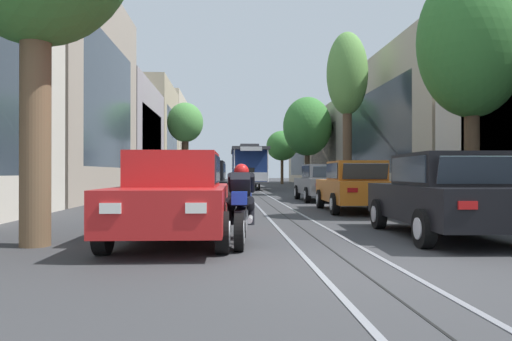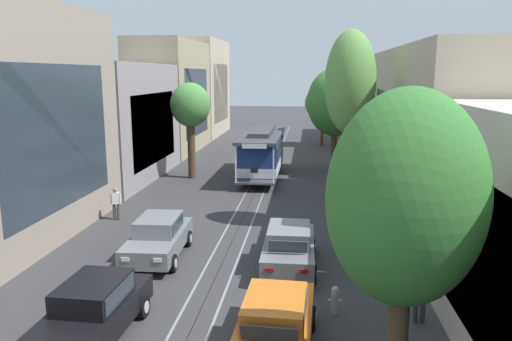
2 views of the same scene
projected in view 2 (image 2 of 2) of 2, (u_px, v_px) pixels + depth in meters
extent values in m
plane|color=#38383A|center=(253.00, 197.00, 27.99)|extent=(160.00, 160.00, 0.00)
cube|color=gray|center=(252.00, 181.00, 32.11)|extent=(0.08, 69.61, 0.01)
cube|color=gray|center=(268.00, 181.00, 31.99)|extent=(0.08, 69.61, 0.01)
cube|color=black|center=(260.00, 181.00, 32.05)|extent=(0.03, 69.61, 0.01)
cube|color=gray|center=(8.00, 124.00, 20.06)|extent=(4.53, 12.02, 9.80)
cube|color=#2D3842|center=(61.00, 137.00, 19.92)|extent=(0.04, 8.63, 5.88)
cube|color=gray|center=(122.00, 122.00, 32.28)|extent=(4.50, 12.02, 7.63)
cube|color=#2D3842|center=(155.00, 128.00, 32.12)|extent=(0.04, 8.63, 4.58)
cube|color=tan|center=(171.00, 97.00, 44.10)|extent=(4.78, 12.02, 9.87)
cube|color=#2D3842|center=(197.00, 102.00, 43.94)|extent=(0.04, 8.63, 5.92)
cube|color=#BCAD93|center=(203.00, 88.00, 55.99)|extent=(4.14, 12.02, 10.73)
cube|color=#2D3842|center=(221.00, 93.00, 55.88)|extent=(0.04, 8.63, 6.44)
cube|color=#BCAD93|center=(436.00, 136.00, 22.79)|extent=(4.18, 15.10, 8.15)
cube|color=#2D3842|center=(390.00, 144.00, 23.08)|extent=(0.04, 10.78, 4.89)
cube|color=gray|center=(395.00, 118.00, 37.82)|extent=(5.68, 15.10, 7.11)
cube|color=#2D3842|center=(358.00, 122.00, 38.19)|extent=(0.04, 10.78, 4.27)
cube|color=#BCAD93|center=(369.00, 109.00, 52.94)|extent=(5.22, 15.10, 6.40)
cube|color=#2D3842|center=(345.00, 112.00, 53.27)|extent=(0.04, 10.78, 3.84)
cube|color=black|center=(92.00, 317.00, 12.85)|extent=(1.92, 4.35, 0.66)
cube|color=black|center=(93.00, 292.00, 12.87)|extent=(1.54, 2.11, 0.60)
cube|color=#2D3842|center=(78.00, 307.00, 12.06)|extent=(1.34, 0.26, 0.47)
cube|color=#2D3842|center=(112.00, 275.00, 14.03)|extent=(1.30, 0.24, 0.45)
cube|color=#2D3842|center=(120.00, 294.00, 12.77)|extent=(0.08, 1.81, 0.47)
cube|color=#2D3842|center=(67.00, 290.00, 12.97)|extent=(0.08, 1.81, 0.47)
cube|color=#B21414|center=(142.00, 281.00, 14.85)|extent=(0.28, 0.05, 0.12)
cube|color=#B21414|center=(108.00, 278.00, 15.00)|extent=(0.28, 0.05, 0.12)
cylinder|color=black|center=(143.00, 307.00, 14.09)|extent=(0.22, 0.65, 0.64)
cylinder|color=silver|center=(147.00, 307.00, 14.08)|extent=(0.03, 0.35, 0.35)
cylinder|color=black|center=(86.00, 303.00, 14.33)|extent=(0.22, 0.65, 0.64)
cylinder|color=silver|center=(82.00, 303.00, 14.34)|extent=(0.03, 0.35, 0.35)
cube|color=slate|center=(158.00, 241.00, 18.63)|extent=(1.97, 4.37, 0.66)
cube|color=slate|center=(159.00, 224.00, 18.66)|extent=(1.56, 2.12, 0.60)
cube|color=#2D3842|center=(153.00, 232.00, 17.84)|extent=(1.34, 0.27, 0.47)
cube|color=#2D3842|center=(166.00, 216.00, 19.82)|extent=(1.30, 0.25, 0.45)
cube|color=#2D3842|center=(178.00, 225.00, 18.61)|extent=(0.10, 1.81, 0.47)
cube|color=#2D3842|center=(140.00, 224.00, 18.71)|extent=(0.10, 1.81, 0.47)
cube|color=white|center=(157.00, 260.00, 16.46)|extent=(0.28, 0.05, 0.14)
cube|color=#B21414|center=(185.00, 222.00, 20.69)|extent=(0.28, 0.05, 0.12)
cube|color=white|center=(125.00, 259.00, 16.54)|extent=(0.28, 0.05, 0.14)
cube|color=#B21414|center=(159.00, 222.00, 20.77)|extent=(0.28, 0.05, 0.12)
cylinder|color=black|center=(173.00, 263.00, 17.34)|extent=(0.22, 0.65, 0.64)
cylinder|color=silver|center=(176.00, 263.00, 17.33)|extent=(0.03, 0.35, 0.35)
cylinder|color=black|center=(125.00, 262.00, 17.45)|extent=(0.22, 0.65, 0.64)
cylinder|color=silver|center=(122.00, 262.00, 17.46)|extent=(0.03, 0.35, 0.35)
cylinder|color=black|center=(188.00, 238.00, 19.94)|extent=(0.22, 0.65, 0.64)
cylinder|color=silver|center=(191.00, 239.00, 19.94)|extent=(0.03, 0.35, 0.35)
cylinder|color=black|center=(146.00, 237.00, 20.06)|extent=(0.22, 0.65, 0.64)
cylinder|color=silver|center=(144.00, 237.00, 20.07)|extent=(0.03, 0.35, 0.35)
cube|color=orange|center=(275.00, 329.00, 12.23)|extent=(1.97, 4.37, 0.66)
cube|color=orange|center=(275.00, 308.00, 11.96)|extent=(1.56, 2.12, 0.60)
cube|color=#2D3842|center=(278.00, 294.00, 12.78)|extent=(1.34, 0.27, 0.47)
cube|color=#2D3842|center=(269.00, 334.00, 10.82)|extent=(1.30, 0.25, 0.45)
cube|color=#2D3842|center=(245.00, 306.00, 12.07)|extent=(0.10, 1.81, 0.47)
cube|color=#2D3842|center=(305.00, 311.00, 11.86)|extent=(0.10, 1.81, 0.47)
cube|color=white|center=(264.00, 287.00, 14.39)|extent=(0.28, 0.05, 0.14)
cube|color=white|center=(302.00, 290.00, 14.23)|extent=(0.28, 0.05, 0.14)
cylinder|color=black|center=(249.00, 313.00, 13.72)|extent=(0.23, 0.65, 0.64)
cylinder|color=silver|center=(245.00, 313.00, 13.73)|extent=(0.03, 0.35, 0.35)
cylinder|color=black|center=(312.00, 318.00, 13.46)|extent=(0.23, 0.65, 0.64)
cylinder|color=silver|center=(316.00, 318.00, 13.45)|extent=(0.03, 0.35, 0.35)
cube|color=slate|center=(289.00, 250.00, 17.73)|extent=(1.82, 4.31, 0.66)
cube|color=slate|center=(289.00, 235.00, 17.46)|extent=(1.49, 2.07, 0.60)
cube|color=#2D3842|center=(290.00, 228.00, 18.28)|extent=(1.33, 0.23, 0.47)
cube|color=#2D3842|center=(288.00, 247.00, 16.31)|extent=(1.30, 0.20, 0.45)
cube|color=#2D3842|center=(268.00, 234.00, 17.54)|extent=(0.04, 1.81, 0.47)
cube|color=#2D3842|center=(310.00, 235.00, 17.38)|extent=(0.04, 1.81, 0.47)
cube|color=white|center=(277.00, 228.00, 19.87)|extent=(0.28, 0.04, 0.14)
cube|color=#B21414|center=(269.00, 270.00, 15.66)|extent=(0.28, 0.04, 0.12)
cube|color=white|center=(305.00, 229.00, 19.76)|extent=(0.28, 0.04, 0.14)
cube|color=#B21414|center=(304.00, 271.00, 15.55)|extent=(0.28, 0.04, 0.12)
cylinder|color=black|center=(268.00, 245.00, 19.18)|extent=(0.20, 0.64, 0.64)
cylinder|color=silver|center=(265.00, 245.00, 19.19)|extent=(0.02, 0.35, 0.35)
cylinder|color=black|center=(313.00, 247.00, 19.01)|extent=(0.20, 0.64, 0.64)
cylinder|color=silver|center=(315.00, 247.00, 18.99)|extent=(0.02, 0.35, 0.35)
cylinder|color=black|center=(262.00, 272.00, 16.58)|extent=(0.20, 0.64, 0.64)
cylinder|color=silver|center=(258.00, 272.00, 16.59)|extent=(0.02, 0.35, 0.35)
cylinder|color=black|center=(313.00, 274.00, 16.40)|extent=(0.20, 0.64, 0.64)
cylinder|color=silver|center=(317.00, 274.00, 16.39)|extent=(0.02, 0.35, 0.35)
cylinder|color=#4C3826|center=(191.00, 147.00, 32.69)|extent=(0.51, 0.51, 4.22)
ellipsoid|color=#4C8E42|center=(190.00, 105.00, 32.14)|extent=(2.65, 2.45, 2.91)
ellipsoid|color=#387A33|center=(406.00, 199.00, 8.80)|extent=(2.91, 2.35, 4.06)
cylinder|color=brown|center=(347.00, 169.00, 21.85)|extent=(0.49, 0.49, 5.47)
ellipsoid|color=#609947|center=(350.00, 82.00, 21.09)|extent=(2.21, 2.32, 4.50)
cylinder|color=#4C3826|center=(334.00, 146.00, 34.70)|extent=(0.41, 0.41, 3.82)
ellipsoid|color=#387A33|center=(335.00, 102.00, 34.09)|extent=(3.94, 4.33, 4.78)
cylinder|color=#4C3826|center=(322.00, 129.00, 47.62)|extent=(0.32, 0.32, 3.37)
ellipsoid|color=#387A33|center=(323.00, 103.00, 47.14)|extent=(3.42, 3.75, 3.26)
cube|color=navy|center=(262.00, 153.00, 33.24)|extent=(2.43, 7.51, 2.30)
cube|color=white|center=(262.00, 163.00, 33.37)|extent=(2.47, 7.55, 0.60)
cube|color=#3D3D42|center=(255.00, 182.00, 29.26)|extent=(2.40, 1.11, 0.10)
cylinder|color=white|center=(273.00, 166.00, 28.48)|extent=(0.08, 0.08, 2.30)
cylinder|color=white|center=(236.00, 165.00, 28.73)|extent=(0.08, 0.08, 2.30)
cube|color=#3D3D42|center=(262.00, 135.00, 32.70)|extent=(2.60, 9.11, 0.20)
cube|color=#3D3D42|center=(262.00, 131.00, 32.95)|extent=(1.34, 5.63, 0.28)
cube|color=#2D3842|center=(280.00, 148.00, 33.03)|extent=(0.06, 6.38, 0.90)
cube|color=#2D3842|center=(245.00, 147.00, 33.30)|extent=(0.06, 6.38, 0.90)
cube|color=white|center=(254.00, 146.00, 28.30)|extent=(1.44, 0.07, 0.28)
cube|color=black|center=(254.00, 170.00, 28.54)|extent=(0.44, 0.03, 0.32)
cylinder|color=#332D28|center=(270.00, 178.00, 31.40)|extent=(0.12, 0.70, 0.70)
cylinder|color=#332D28|center=(248.00, 177.00, 31.56)|extent=(0.12, 0.70, 0.70)
cylinder|color=#332D28|center=(275.00, 166.00, 35.42)|extent=(0.12, 0.70, 0.70)
cylinder|color=#332D28|center=(256.00, 166.00, 35.58)|extent=(0.12, 0.70, 0.70)
cylinder|color=#4C4233|center=(114.00, 212.00, 23.55)|extent=(0.14, 0.14, 0.80)
cylinder|color=#4C4233|center=(118.00, 212.00, 23.53)|extent=(0.14, 0.14, 0.80)
cube|color=silver|center=(116.00, 198.00, 23.40)|extent=(0.42, 0.35, 0.56)
cylinder|color=silver|center=(111.00, 199.00, 23.44)|extent=(0.09, 0.09, 0.51)
cylinder|color=silver|center=(120.00, 199.00, 23.39)|extent=(0.09, 0.09, 0.51)
sphere|color=#9E7051|center=(115.00, 190.00, 23.33)|extent=(0.22, 0.22, 0.22)
cylinder|color=#282D38|center=(415.00, 309.00, 13.78)|extent=(0.14, 0.14, 0.78)
cylinder|color=#282D38|center=(423.00, 310.00, 13.76)|extent=(0.14, 0.14, 0.78)
cube|color=red|center=(421.00, 288.00, 13.64)|extent=(0.35, 0.42, 0.55)
cylinder|color=red|center=(412.00, 289.00, 13.67)|extent=(0.09, 0.09, 0.50)
cylinder|color=red|center=(429.00, 289.00, 13.62)|extent=(0.09, 0.09, 0.50)
sphere|color=beige|center=(422.00, 274.00, 13.56)|extent=(0.22, 0.22, 0.22)
cylinder|color=#B2B2B7|center=(335.00, 302.00, 14.33)|extent=(0.22, 0.22, 0.70)
sphere|color=#B2B2B7|center=(335.00, 290.00, 14.25)|extent=(0.20, 0.20, 0.20)
cylinder|color=#B2B2B7|center=(330.00, 300.00, 14.33)|extent=(0.10, 0.08, 0.08)
cylinder|color=#B2B2B7|center=(340.00, 301.00, 14.30)|extent=(0.10, 0.08, 0.08)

